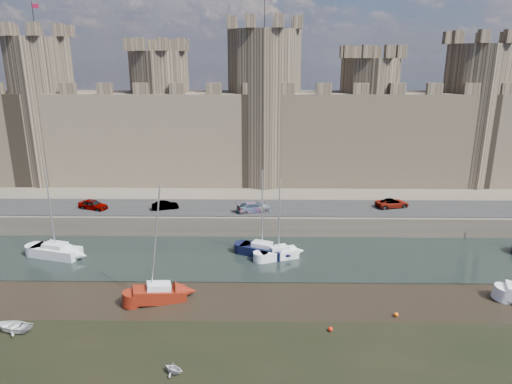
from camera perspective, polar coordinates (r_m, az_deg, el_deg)
water_channel at (r=51.73m, az=-1.20°, el=-8.14°), size 160.00×12.00×0.08m
quay at (r=85.47m, az=-0.39°, el=2.71°), size 160.00×60.00×2.50m
road at (r=60.12m, az=-0.89°, el=-1.99°), size 160.00×7.00×0.10m
castle at (r=71.73m, az=-1.11°, el=8.53°), size 108.50×11.00×29.00m
car_0 at (r=63.10m, az=-19.70°, el=-1.49°), size 4.23×2.82×1.34m
car_1 at (r=60.57m, az=-11.28°, el=-1.66°), size 3.60×2.19×1.12m
car_2 at (r=58.50m, az=-0.26°, el=-1.89°), size 4.85×3.18×1.31m
car_3 at (r=62.81m, az=16.66°, el=-1.35°), size 4.74×3.05×1.22m
sailboat_0 at (r=56.13m, az=-23.74°, el=-6.73°), size 5.91×3.51×10.37m
sailboat_1 at (r=51.81m, az=0.77°, el=-7.19°), size 5.30×3.68×9.89m
sailboat_2 at (r=51.16m, az=2.86°, el=-7.57°), size 4.57×2.99×9.19m
sailboat_4 at (r=43.79m, az=-12.00°, el=-12.25°), size 5.14×3.23×11.23m
dinghy_3 at (r=35.12m, az=-10.25°, el=-20.93°), size 1.93×1.84×0.79m
dinghy_6 at (r=43.93m, az=-28.10°, el=-14.60°), size 3.68×3.04×0.66m
buoy_1 at (r=39.50m, az=9.27°, el=-16.55°), size 0.39×0.39×0.39m
buoy_3 at (r=42.65m, az=17.11°, el=-14.43°), size 0.40×0.40×0.40m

